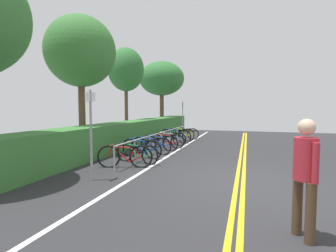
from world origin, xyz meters
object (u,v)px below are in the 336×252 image
pedestrian (305,170)px  sign_post_far (183,116)px  bicycle_1 (137,153)px  bicycle_6 (169,139)px  bicycle_2 (142,148)px  tree_far_right (126,70)px  bicycle_7 (175,136)px  bicycle_9 (184,134)px  tree_mid (81,52)px  bicycle_4 (160,143)px  bike_rack (161,136)px  bicycle_8 (179,134)px  bicycle_5 (166,141)px  tree_extra (162,79)px  bicycle_0 (125,156)px  bicycle_3 (151,145)px  sign_post_near (91,126)px

pedestrian → sign_post_far: sign_post_far is taller
bicycle_1 → bicycle_6: size_ratio=1.01×
bicycle_2 → tree_far_right: (5.71, 3.38, 3.78)m
pedestrian → bicycle_7: bearing=25.5°
bicycle_9 → tree_mid: bearing=151.8°
bicycle_4 → sign_post_far: size_ratio=0.76×
bike_rack → pedestrian: bearing=-147.7°
bicycle_8 → sign_post_far: (2.11, 0.33, 0.97)m
bike_rack → bicycle_6: bearing=-0.5°
bicycle_5 → bicycle_6: 0.78m
bicycle_1 → bicycle_9: size_ratio=0.96×
bicycle_8 → tree_mid: 6.75m
bike_rack → bicycle_1: 3.03m
bike_rack → tree_extra: size_ratio=1.59×
bicycle_0 → bicycle_6: 4.98m
bicycle_9 → tree_far_right: (-0.30, 3.56, 3.80)m
bicycle_3 → bicycle_8: (4.29, -0.08, 0.02)m
bicycle_7 → sign_post_near: size_ratio=0.77×
bicycle_2 → pedestrian: size_ratio=1.01×
tree_far_right → tree_extra: (5.27, -0.55, -0.01)m
bike_rack → bicycle_8: bearing=-1.1°
bike_rack → bicycle_7: bearing=-1.1°
bicycle_1 → bicycle_8: 6.04m
pedestrian → tree_mid: tree_mid is taller
tree_mid → tree_far_right: tree_mid is taller
bicycle_2 → tree_mid: tree_mid is taller
bicycle_8 → sign_post_near: 8.41m
bicycle_2 → tree_extra: bearing=14.4°
bicycle_0 → bicycle_4: (3.34, -0.00, -0.01)m
bicycle_0 → pedestrian: size_ratio=0.98×
bicycle_6 → bicycle_8: size_ratio=0.94×
bicycle_7 → sign_post_far: bearing=6.2°
bicycle_6 → sign_post_far: bearing=4.2°
sign_post_far → tree_far_right: (-1.58, 3.17, 2.80)m
bicycle_8 → tree_far_right: size_ratio=0.33×
bike_rack → bicycle_9: size_ratio=4.92×
bicycle_0 → sign_post_near: size_ratio=0.73×
sign_post_near → tree_extra: tree_extra is taller
bicycle_5 → bicycle_9: bearing=-0.4°
bicycle_5 → tree_far_right: (3.12, 3.54, 3.81)m
bicycle_9 → sign_post_far: sign_post_far is taller
bicycle_8 → tree_extra: tree_extra is taller
sign_post_near → tree_mid: 5.28m
bicycle_2 → bike_rack: bearing=-1.6°
bike_rack → tree_extra: (8.83, 2.89, 3.54)m
tree_extra → sign_post_near: bearing=-168.9°
bicycle_7 → sign_post_near: bearing=178.8°
bike_rack → tree_mid: (-1.74, 2.88, 3.54)m
bicycle_1 → bicycle_9: bicycle_9 is taller
tree_extra → bicycle_4: bearing=-162.3°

